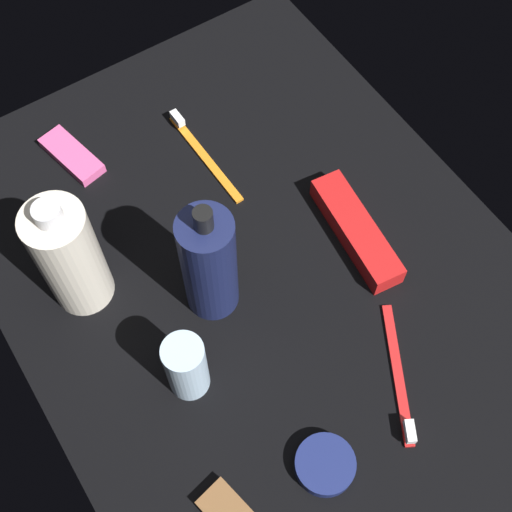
{
  "coord_description": "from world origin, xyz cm",
  "views": [
    {
      "loc": [
        -35.43,
        23.25,
        82.62
      ],
      "look_at": [
        0.0,
        0.0,
        3.0
      ],
      "focal_mm": 49.11,
      "sensor_mm": 36.0,
      "label": 1
    }
  ],
  "objects_px": {
    "toothbrush_orange": "(201,151)",
    "deodorant_stick": "(186,367)",
    "lotion_bottle": "(209,264)",
    "toothbrush_red": "(400,381)",
    "toothpaste_box_red": "(356,231)",
    "cream_tin_left": "(325,465)",
    "snack_bar_pink": "(72,155)",
    "bodywash_bottle": "(69,257)"
  },
  "relations": [
    {
      "from": "lotion_bottle",
      "to": "toothbrush_red",
      "type": "bearing_deg",
      "value": -149.87
    },
    {
      "from": "toothbrush_orange",
      "to": "cream_tin_left",
      "type": "bearing_deg",
      "value": 166.36
    },
    {
      "from": "toothpaste_box_red",
      "to": "toothbrush_orange",
      "type": "bearing_deg",
      "value": 30.63
    },
    {
      "from": "deodorant_stick",
      "to": "cream_tin_left",
      "type": "bearing_deg",
      "value": -155.81
    },
    {
      "from": "toothbrush_red",
      "to": "bodywash_bottle",
      "type": "bearing_deg",
      "value": 39.14
    },
    {
      "from": "deodorant_stick",
      "to": "toothpaste_box_red",
      "type": "height_order",
      "value": "deodorant_stick"
    },
    {
      "from": "toothpaste_box_red",
      "to": "deodorant_stick",
      "type": "bearing_deg",
      "value": 107.11
    },
    {
      "from": "toothpaste_box_red",
      "to": "snack_bar_pink",
      "type": "height_order",
      "value": "toothpaste_box_red"
    },
    {
      "from": "deodorant_stick",
      "to": "toothpaste_box_red",
      "type": "bearing_deg",
      "value": -79.77
    },
    {
      "from": "lotion_bottle",
      "to": "deodorant_stick",
      "type": "relative_size",
      "value": 1.96
    },
    {
      "from": "deodorant_stick",
      "to": "toothbrush_orange",
      "type": "xyz_separation_m",
      "value": [
        0.29,
        -0.19,
        -0.05
      ]
    },
    {
      "from": "toothpaste_box_red",
      "to": "bodywash_bottle",
      "type": "bearing_deg",
      "value": 76.13
    },
    {
      "from": "bodywash_bottle",
      "to": "toothbrush_orange",
      "type": "bearing_deg",
      "value": -66.61
    },
    {
      "from": "deodorant_stick",
      "to": "snack_bar_pink",
      "type": "relative_size",
      "value": 1.02
    },
    {
      "from": "bodywash_bottle",
      "to": "toothbrush_red",
      "type": "xyz_separation_m",
      "value": [
        -0.32,
        -0.26,
        -0.08
      ]
    },
    {
      "from": "lotion_bottle",
      "to": "snack_bar_pink",
      "type": "bearing_deg",
      "value": 10.35
    },
    {
      "from": "bodywash_bottle",
      "to": "toothbrush_red",
      "type": "bearing_deg",
      "value": -140.86
    },
    {
      "from": "cream_tin_left",
      "to": "toothpaste_box_red",
      "type": "bearing_deg",
      "value": -43.5
    },
    {
      "from": "toothbrush_orange",
      "to": "toothpaste_box_red",
      "type": "relative_size",
      "value": 1.02
    },
    {
      "from": "toothpaste_box_red",
      "to": "cream_tin_left",
      "type": "height_order",
      "value": "toothpaste_box_red"
    },
    {
      "from": "bodywash_bottle",
      "to": "snack_bar_pink",
      "type": "height_order",
      "value": "bodywash_bottle"
    },
    {
      "from": "bodywash_bottle",
      "to": "cream_tin_left",
      "type": "height_order",
      "value": "bodywash_bottle"
    },
    {
      "from": "lotion_bottle",
      "to": "deodorant_stick",
      "type": "distance_m",
      "value": 0.12
    },
    {
      "from": "bodywash_bottle",
      "to": "toothbrush_red",
      "type": "relative_size",
      "value": 1.22
    },
    {
      "from": "toothpaste_box_red",
      "to": "cream_tin_left",
      "type": "xyz_separation_m",
      "value": [
        -0.23,
        0.21,
        -0.01
      ]
    },
    {
      "from": "snack_bar_pink",
      "to": "cream_tin_left",
      "type": "height_order",
      "value": "cream_tin_left"
    },
    {
      "from": "lotion_bottle",
      "to": "cream_tin_left",
      "type": "bearing_deg",
      "value": 178.71
    },
    {
      "from": "cream_tin_left",
      "to": "deodorant_stick",
      "type": "bearing_deg",
      "value": 24.19
    },
    {
      "from": "toothbrush_red",
      "to": "toothbrush_orange",
      "type": "xyz_separation_m",
      "value": [
        0.43,
        0.02,
        0.0
      ]
    },
    {
      "from": "toothbrush_red",
      "to": "snack_bar_pink",
      "type": "bearing_deg",
      "value": 19.42
    },
    {
      "from": "deodorant_stick",
      "to": "toothpaste_box_red",
      "type": "distance_m",
      "value": 0.3
    },
    {
      "from": "toothbrush_red",
      "to": "toothbrush_orange",
      "type": "relative_size",
      "value": 0.9
    },
    {
      "from": "deodorant_stick",
      "to": "toothbrush_orange",
      "type": "distance_m",
      "value": 0.35
    },
    {
      "from": "deodorant_stick",
      "to": "snack_bar_pink",
      "type": "bearing_deg",
      "value": -4.32
    },
    {
      "from": "toothbrush_red",
      "to": "cream_tin_left",
      "type": "bearing_deg",
      "value": 103.05
    },
    {
      "from": "bodywash_bottle",
      "to": "toothpaste_box_red",
      "type": "relative_size",
      "value": 1.13
    },
    {
      "from": "bodywash_bottle",
      "to": "toothbrush_red",
      "type": "distance_m",
      "value": 0.43
    },
    {
      "from": "bodywash_bottle",
      "to": "snack_bar_pink",
      "type": "distance_m",
      "value": 0.23
    },
    {
      "from": "lotion_bottle",
      "to": "bodywash_bottle",
      "type": "height_order",
      "value": "lotion_bottle"
    },
    {
      "from": "toothbrush_orange",
      "to": "deodorant_stick",
      "type": "bearing_deg",
      "value": 146.54
    },
    {
      "from": "lotion_bottle",
      "to": "toothbrush_red",
      "type": "relative_size",
      "value": 1.28
    },
    {
      "from": "bodywash_bottle",
      "to": "toothpaste_box_red",
      "type": "distance_m",
      "value": 0.37
    }
  ]
}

